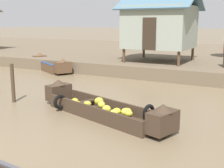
# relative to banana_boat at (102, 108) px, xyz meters

# --- Properties ---
(ground_plane) EXTENTS (300.00, 300.00, 0.00)m
(ground_plane) POSITION_rel_banana_boat_xyz_m (-1.44, 4.26, -0.30)
(ground_plane) COLOR #726047
(riverbank_strip) EXTENTS (160.00, 20.00, 0.71)m
(riverbank_strip) POSITION_rel_banana_boat_xyz_m (-1.44, 16.45, 0.05)
(riverbank_strip) COLOR brown
(riverbank_strip) RESTS_ON ground
(banana_boat) EXTENTS (5.45, 2.45, 0.91)m
(banana_boat) POSITION_rel_banana_boat_xyz_m (0.00, 0.00, 0.00)
(banana_boat) COLOR #3D2D21
(banana_boat) RESTS_ON ground
(cargo_boat_upstream) EXTENTS (4.46, 3.01, 0.97)m
(cargo_boat_upstream) POSITION_rel_banana_boat_xyz_m (-7.91, 6.80, 0.05)
(cargo_boat_upstream) COLOR brown
(cargo_boat_upstream) RESTS_ON ground
(stilt_house_mid_left) EXTENTS (4.44, 3.94, 4.24)m
(stilt_house_mid_left) POSITION_rel_banana_boat_xyz_m (-1.42, 9.33, 2.55)
(stilt_house_mid_left) COLOR #4C3826
(stilt_house_mid_left) RESTS_ON riverbank_strip
(mooring_post) EXTENTS (0.14, 0.14, 1.52)m
(mooring_post) POSITION_rel_banana_boat_xyz_m (-3.96, -0.08, 0.46)
(mooring_post) COLOR #423323
(mooring_post) RESTS_ON ground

